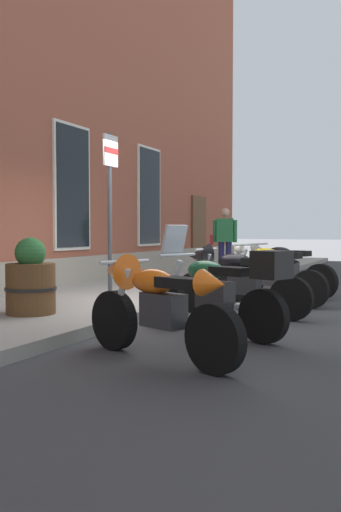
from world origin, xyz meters
The scene contains 10 objects.
ground_plane centered at (0.00, 0.00, 0.00)m, with size 140.00×140.00×0.00m, color #38383A.
sidewalk centered at (0.00, 1.50, 0.07)m, with size 29.82×3.00×0.15m, color gray.
motorcycle_orange_sport centered at (-2.86, -1.12, 0.55)m, with size 0.90×1.91×1.00m.
motorcycle_green_touring centered at (-1.50, -1.30, 0.55)m, with size 1.01×2.00×1.31m.
motorcycle_black_sport centered at (0.02, -1.00, 0.56)m, with size 0.62×2.09×1.03m.
motorcycle_yellow_naked centered at (1.41, -1.13, 0.49)m, with size 0.71×1.98×1.01m.
motorcycle_black_naked centered at (2.74, -1.04, 0.49)m, with size 0.88×2.08×0.99m.
pedestrian_striped_shirt centered at (5.27, 0.99, 1.06)m, with size 0.31×0.65×1.63m.
parking_sign centered at (-0.77, 0.62, 1.74)m, with size 0.36×0.07×2.46m.
barrel_planter centered at (-1.80, 1.20, 0.56)m, with size 0.67×0.67×1.00m.
Camera 1 is at (-7.55, -3.45, 1.23)m, focal length 38.77 mm.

